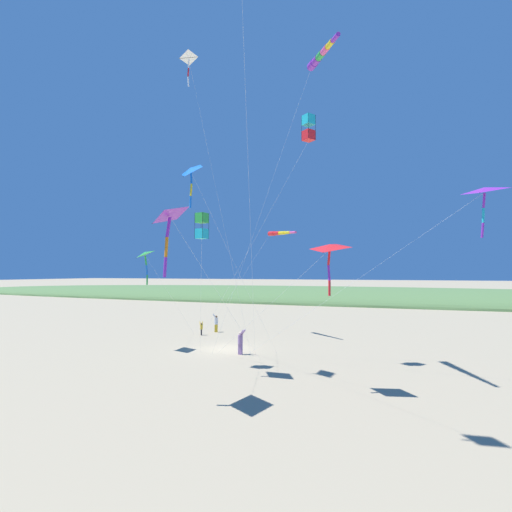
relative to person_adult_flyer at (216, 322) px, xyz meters
name	(u,v)px	position (x,y,z in m)	size (l,w,h in m)	color
ground_plane	(226,349)	(-7.42, -4.63, -1.02)	(600.00, 600.00, 0.00)	tan
dune_ridge_grassy	(335,301)	(47.58, -4.63, -1.02)	(28.00, 240.00, 6.25)	#567A42
person_adult_flyer	(216,322)	(0.00, 0.00, 0.00)	(0.59, 0.66, 1.88)	gold
person_child_green_jacket	(240,341)	(-8.94, -6.55, -0.01)	(0.45, 0.57, 1.87)	#8E6B9E
person_child_grey_jacket	(201,328)	(-2.24, 0.47, -0.30)	(0.48, 0.46, 1.33)	#232328
kite_delta_long_streamer_right	(169,216)	(-20.14, -7.60, 7.82)	(10.78, 2.25, 9.39)	purple
kite_delta_orange_high_right	(145,255)	(-10.16, 1.28, 6.56)	(9.85, 1.95, 8.00)	green
kite_delta_rainbow_low_near	(189,59)	(-15.06, -5.56, 18.60)	(7.41, 2.33, 19.91)	white
kite_delta_magenta_far_left	(329,249)	(-15.67, -14.40, 6.37)	(7.38, 10.72, 7.80)	red
kite_windsock_checkered_midright	(319,57)	(-11.15, -13.08, 19.30)	(5.49, 10.47, 21.10)	purple
kite_windsock_long_streamer_left	(278,233)	(0.62, -6.56, 9.04)	(3.32, 10.04, 10.40)	red
kite_delta_teal_far_right	(190,171)	(-15.44, -5.97, 11.29)	(8.80, 3.93, 12.85)	blue
kite_box_small_distant	(308,128)	(-10.05, -12.08, 15.08)	(3.67, 10.91, 17.00)	#1EB7C6
kite_box_red_high_left	(202,226)	(-13.32, -5.61, 8.20)	(4.77, 2.89, 10.08)	green
kite_delta_green_low_center	(484,192)	(-11.36, -22.27, 9.62)	(3.02, 16.28, 11.02)	purple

